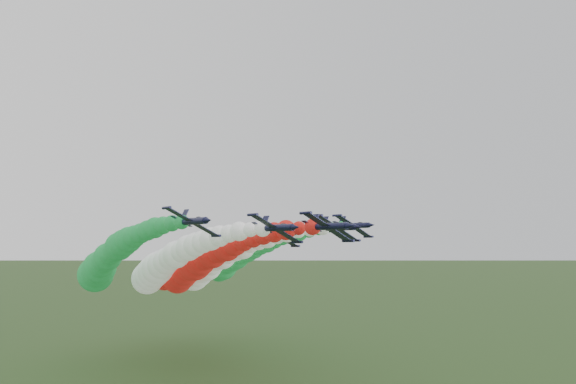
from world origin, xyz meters
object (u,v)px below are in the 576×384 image
jet_outer_left (107,261)px  jet_trail (184,264)px  jet_lead (200,263)px  jet_inner_left (165,265)px  jet_outer_right (241,257)px  jet_inner_right (214,263)px

jet_outer_left → jet_trail: bearing=17.6°
jet_lead → jet_inner_left: bearing=125.5°
jet_outer_left → jet_outer_right: 42.59m
jet_inner_right → jet_outer_left: bearing=165.1°
jet_inner_right → jet_outer_left: (-27.11, 7.20, 0.76)m
jet_lead → jet_outer_left: jet_outer_left is taller
jet_lead → jet_outer_right: bearing=39.3°
jet_inner_left → jet_trail: size_ratio=1.00×
jet_outer_right → jet_trail: size_ratio=1.00×
jet_inner_left → jet_inner_right: size_ratio=1.00×
jet_outer_right → jet_lead: bearing=-140.7°
jet_outer_left → jet_inner_right: bearing=-14.9°
jet_lead → jet_inner_left: (-5.82, 8.17, -0.54)m
jet_outer_left → jet_trail: (25.63, 8.15, -1.42)m
jet_inner_right → jet_lead: bearing=-134.1°
jet_inner_left → jet_outer_right: jet_outer_right is taller
jet_inner_left → jet_outer_right: (30.44, 11.97, 1.36)m
jet_inner_left → jet_outer_left: size_ratio=0.99×
jet_inner_left → jet_outer_left: jet_outer_left is taller
jet_lead → jet_outer_left: 24.48m
jet_inner_left → jet_trail: bearing=50.9°
jet_outer_left → jet_outer_right: bearing=4.6°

